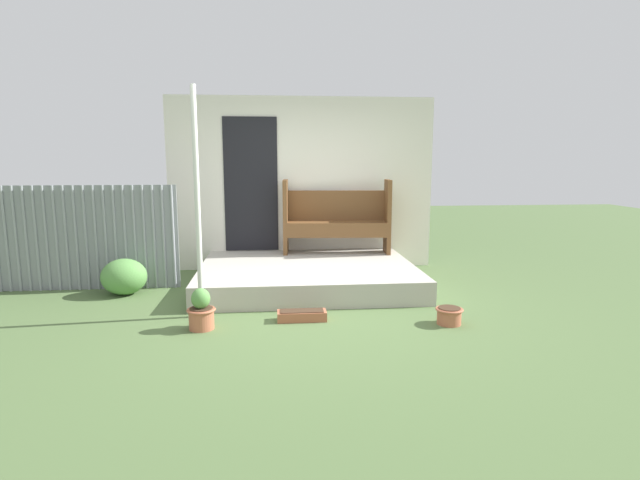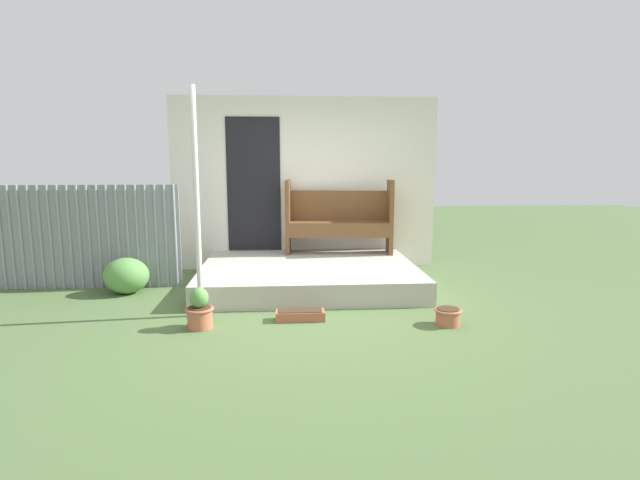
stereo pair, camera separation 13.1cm
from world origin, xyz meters
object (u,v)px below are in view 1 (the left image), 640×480
at_px(flower_pot_left, 201,311).
at_px(flower_pot_middle, 449,315).
at_px(planter_box_rect, 302,315).
at_px(shrub_by_fence, 124,277).
at_px(support_post, 197,205).
at_px(bench, 337,216).

relative_size(flower_pot_left, flower_pot_middle, 1.47).
bearing_deg(flower_pot_middle, planter_box_rect, 170.19).
height_order(planter_box_rect, shrub_by_fence, shrub_by_fence).
height_order(flower_pot_middle, planter_box_rect, flower_pot_middle).
distance_m(support_post, shrub_by_fence, 1.77).
bearing_deg(shrub_by_fence, support_post, -42.45).
xyz_separation_m(planter_box_rect, shrub_by_fence, (-2.16, 1.22, 0.17)).
bearing_deg(flower_pot_left, support_post, 97.86).
bearing_deg(planter_box_rect, flower_pot_left, -170.21).
height_order(flower_pot_middle, shrub_by_fence, shrub_by_fence).
xyz_separation_m(flower_pot_middle, shrub_by_fence, (-3.66, 1.48, 0.13)).
bearing_deg(shrub_by_fence, flower_pot_middle, -22.06).
bearing_deg(shrub_by_fence, flower_pot_left, -50.75).
relative_size(flower_pot_middle, shrub_by_fence, 0.51).
height_order(bench, flower_pot_left, bench).
height_order(flower_pot_left, shrub_by_fence, shrub_by_fence).
distance_m(bench, flower_pot_middle, 2.77).
height_order(flower_pot_left, flower_pot_middle, flower_pot_left).
height_order(support_post, bench, support_post).
bearing_deg(flower_pot_left, flower_pot_middle, -1.93).
bearing_deg(flower_pot_middle, flower_pot_left, 178.07).
distance_m(bench, planter_box_rect, 2.49).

